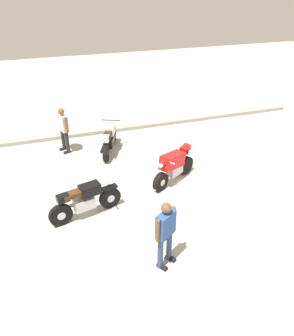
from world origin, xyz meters
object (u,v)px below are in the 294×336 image
object	(u,v)px
person_in_white_shirt	(63,127)
motorcycle_red_sportbike	(174,165)
motorcycle_black_cruiser	(85,200)
motorcycle_silver_cruiser	(109,139)
person_in_blue_shirt	(166,230)

from	to	relation	value
person_in_white_shirt	motorcycle_red_sportbike	bearing A→B (deg)	112.51
motorcycle_black_cruiser	motorcycle_silver_cruiser	xyz separation A→B (m)	(1.45, 3.51, 0.00)
motorcycle_red_sportbike	motorcycle_silver_cruiser	xyz separation A→B (m)	(-1.49, 2.63, -0.07)
motorcycle_black_cruiser	person_in_white_shirt	distance (m)	4.11
motorcycle_black_cruiser	person_in_blue_shirt	size ratio (longest dim) A/B	1.20
person_in_blue_shirt	motorcycle_silver_cruiser	bearing A→B (deg)	146.98
person_in_white_shirt	person_in_blue_shirt	bearing A→B (deg)	82.48
motorcycle_red_sportbike	person_in_blue_shirt	bearing A→B (deg)	32.63
motorcycle_black_cruiser	motorcycle_silver_cruiser	world-z (taller)	same
motorcycle_black_cruiser	person_in_blue_shirt	bearing A→B (deg)	-72.15
person_in_white_shirt	motorcycle_silver_cruiser	bearing A→B (deg)	138.88
motorcycle_red_sportbike	motorcycle_black_cruiser	distance (m)	3.07
motorcycle_silver_cruiser	person_in_white_shirt	xyz separation A→B (m)	(-1.56, 0.57, 0.45)
motorcycle_red_sportbike	person_in_blue_shirt	world-z (taller)	person_in_blue_shirt
motorcycle_silver_cruiser	person_in_white_shirt	size ratio (longest dim) A/B	1.16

